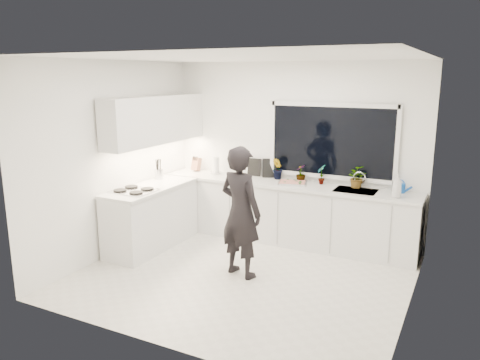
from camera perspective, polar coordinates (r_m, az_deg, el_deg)
The scene contains 25 objects.
floor at distance 6.08m, azimuth 0.28°, elevation -11.70°, with size 4.00×3.50×0.02m, color beige.
wall_back at distance 7.25m, azimuth 6.55°, elevation 3.48°, with size 4.00×0.02×2.70m, color white.
wall_left at distance 6.78m, azimuth -15.09°, elevation 2.48°, with size 0.02×3.50×2.70m, color white.
wall_right at distance 5.11m, azimuth 20.91°, elevation -1.21°, with size 0.02×3.50×2.70m, color white.
ceiling at distance 5.54m, azimuth 0.31°, elevation 14.84°, with size 4.00×3.50×0.02m, color white.
window at distance 7.00m, azimuth 11.10°, elevation 4.65°, with size 1.80×0.02×1.00m, color black.
base_cabinets_back at distance 7.17m, azimuth 5.49°, elevation -4.07°, with size 3.92×0.58×0.88m, color white.
base_cabinets_left at distance 7.04m, azimuth -10.69°, elevation -4.55°, with size 0.58×1.60×0.88m, color white.
countertop_back at distance 7.04m, azimuth 5.54°, elevation -0.51°, with size 3.94×0.62×0.04m, color silver.
countertop_left at distance 6.92m, azimuth -10.85°, elevation -0.91°, with size 0.62×1.60×0.04m, color silver.
upper_cabinets at distance 7.11m, azimuth -10.22°, elevation 7.25°, with size 0.34×2.10×0.70m, color white.
sink at distance 6.76m, azimuth 13.88°, elevation -1.65°, with size 0.58×0.42×0.14m, color silver.
faucet at distance 6.91m, azimuth 14.33°, elevation 0.01°, with size 0.03×0.03×0.22m, color silver.
stovetop at distance 6.66m, azimuth -12.83°, elevation -1.23°, with size 0.56×0.48×0.03m, color black.
person at distance 5.83m, azimuth 0.07°, elevation -3.92°, with size 0.61×0.40×1.67m, color black.
pizza_tray at distance 6.97m, azimuth 6.39°, elevation -0.36°, with size 0.41×0.30×0.03m, color silver.
pizza at distance 6.97m, azimuth 6.40°, elevation -0.23°, with size 0.37×0.27×0.01m, color #B21F17.
watering_can at distance 6.79m, azimuth 18.93°, elevation -0.91°, with size 0.14×0.14×0.13m, color #124CAA.
paper_towel_roll at distance 7.64m, azimuth -2.97°, elevation 1.74°, with size 0.11×0.11×0.26m, color white.
knife_block at distance 7.88m, azimuth -5.34°, elevation 1.89°, with size 0.13×0.10×0.22m, color #9E7449.
utensil_crock at distance 7.35m, azimuth -9.86°, elevation 0.73°, with size 0.13×0.13×0.16m, color silver.
picture_frame_large at distance 7.47m, azimuth 1.76°, elevation 1.58°, with size 0.22×0.02×0.28m, color black.
picture_frame_small at distance 7.36m, azimuth 3.71°, elevation 1.46°, with size 0.25×0.02×0.30m, color black.
herb_plants at distance 6.99m, azimuth 10.23°, elevation 0.70°, with size 1.49×0.36×0.34m.
soap_bottles at distance 6.47m, azimuth 18.58°, elevation -0.77°, with size 0.13×0.13×0.32m.
Camera 1 is at (2.48, -4.95, 2.51)m, focal length 35.00 mm.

